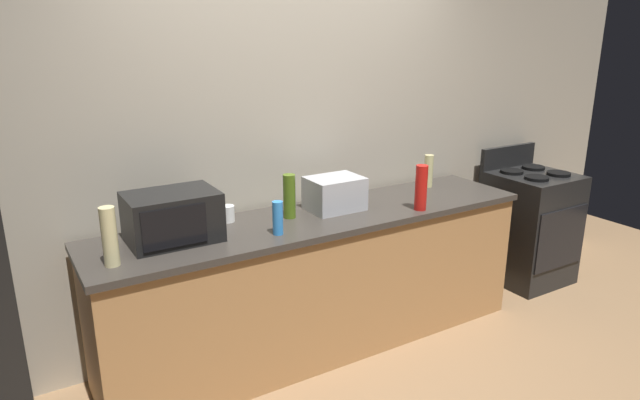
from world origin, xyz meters
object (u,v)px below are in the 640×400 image
at_px(bottle_olive_oil, 289,196).
at_px(microwave, 172,217).
at_px(bottle_hot_sauce, 421,188).
at_px(bottle_vinegar, 429,171).
at_px(bottle_spray_cleaner, 278,218).
at_px(bottle_hand_soap, 109,237).
at_px(stove_range, 529,226).
at_px(toaster_oven, 335,193).
at_px(mug_white, 228,214).

bearing_deg(bottle_olive_oil, microwave, -178.80).
bearing_deg(microwave, bottle_hot_sauce, -10.41).
bearing_deg(bottle_vinegar, bottle_spray_cleaner, -167.09).
height_order(bottle_vinegar, bottle_hand_soap, bottle_hand_soap).
bearing_deg(bottle_vinegar, stove_range, -9.22).
bearing_deg(toaster_oven, bottle_olive_oil, 179.49).
height_order(bottle_vinegar, bottle_hot_sauce, bottle_hot_sauce).
relative_size(toaster_oven, mug_white, 3.44).
relative_size(microwave, mug_white, 4.86).
xyz_separation_m(microwave, toaster_oven, (1.05, 0.01, -0.03)).
height_order(microwave, bottle_spray_cleaner, microwave).
bearing_deg(bottle_hand_soap, bottle_vinegar, 7.21).
bearing_deg(bottle_hand_soap, mug_white, 23.38).
distance_m(bottle_vinegar, bottle_hot_sauce, 0.57).
xyz_separation_m(stove_range, bottle_spray_cleaner, (-2.37, -0.16, 0.53)).
bearing_deg(stove_range, toaster_oven, 178.14).
distance_m(toaster_oven, mug_white, 0.69).
distance_m(bottle_vinegar, bottle_hand_soap, 2.30).
relative_size(stove_range, bottle_hand_soap, 3.63).
bearing_deg(bottle_vinegar, bottle_olive_oil, -175.40).
bearing_deg(mug_white, bottle_spray_cleaner, -65.71).
bearing_deg(bottle_vinegar, bottle_hand_soap, -172.79).
height_order(bottle_olive_oil, bottle_hand_soap, bottle_hand_soap).
height_order(stove_range, bottle_hand_soap, bottle_hand_soap).
height_order(bottle_hand_soap, mug_white, bottle_hand_soap).
bearing_deg(bottle_olive_oil, bottle_hot_sauce, -20.39).
distance_m(stove_range, bottle_olive_oil, 2.25).
relative_size(bottle_vinegar, bottle_hot_sauce, 0.82).
distance_m(stove_range, mug_white, 2.58).
bearing_deg(bottle_spray_cleaner, mug_white, 114.29).
bearing_deg(bottle_hot_sauce, toaster_oven, 147.95).
xyz_separation_m(bottle_olive_oil, mug_white, (-0.35, 0.12, -0.09)).
xyz_separation_m(bottle_hot_sauce, bottle_olive_oil, (-0.79, 0.29, -0.01)).
xyz_separation_m(stove_range, toaster_oven, (-1.85, 0.06, 0.54)).
relative_size(microwave, bottle_hot_sauce, 1.66).
bearing_deg(bottle_spray_cleaner, bottle_vinegar, 12.91).
bearing_deg(bottle_hot_sauce, stove_range, 9.35).
bearing_deg(stove_range, microwave, 179.05).
xyz_separation_m(stove_range, bottle_olive_oil, (-2.18, 0.06, 0.57)).
height_order(stove_range, microwave, microwave).
xyz_separation_m(toaster_oven, bottle_hand_soap, (-1.41, -0.19, 0.04)).
bearing_deg(mug_white, bottle_hot_sauce, -20.15).
height_order(microwave, mug_white, microwave).
distance_m(toaster_oven, bottle_hand_soap, 1.42).
distance_m(bottle_spray_cleaner, bottle_hot_sauce, 0.98).
bearing_deg(microwave, bottle_vinegar, 3.32).
relative_size(bottle_spray_cleaner, bottle_hot_sauce, 0.66).
height_order(stove_range, bottle_vinegar, bottle_vinegar).
relative_size(stove_range, bottle_vinegar, 4.56).
relative_size(bottle_vinegar, mug_white, 2.40).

